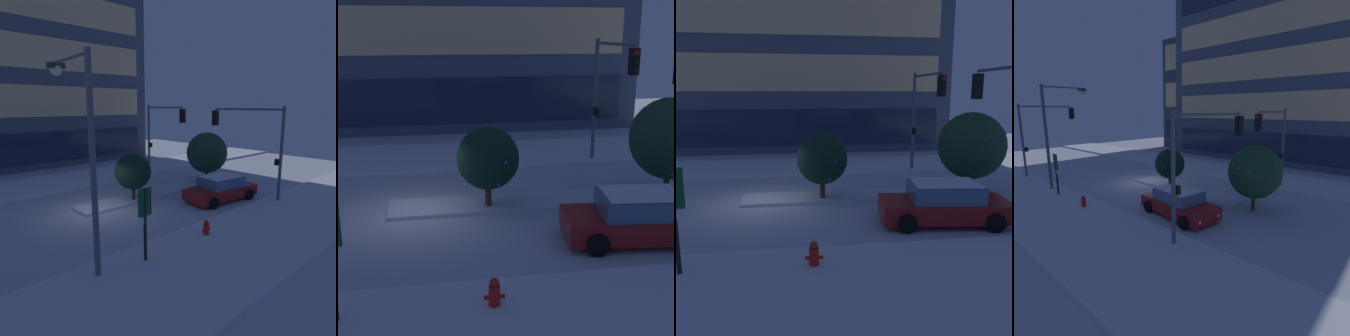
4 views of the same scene
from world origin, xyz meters
TOP-DOWN VIEW (x-y plane):
  - ground at (0.00, 0.00)m, footprint 52.00×52.00m
  - curb_strip_near at (0.00, -7.61)m, footprint 52.00×5.20m
  - curb_strip_far at (0.00, 7.61)m, footprint 52.00×5.20m
  - median_strip at (3.60, 0.45)m, footprint 9.00×1.80m
  - office_tower_main at (2.29, 18.54)m, footprint 23.00×10.96m
  - car_near at (6.58, -3.22)m, footprint 4.74×2.51m
  - traffic_light_corner_near_right at (8.71, -3.71)m, footprint 0.32×5.26m
  - traffic_light_corner_far_right at (8.36, 4.12)m, footprint 0.32×4.33m
  - street_lamp_arched at (-3.29, -5.03)m, footprint 0.61×3.06m
  - fire_hydrant at (1.79, -6.18)m, footprint 0.48×0.26m
  - parking_info_sign at (-1.58, -6.18)m, footprint 0.55×0.12m
  - decorated_tree_median at (9.19, 0.15)m, footprint 2.97×2.97m
  - decorated_tree_left_of_median at (2.54, 0.15)m, footprint 2.14×2.14m

SIDE VIEW (x-z plane):
  - ground at x=0.00m, z-range 0.00..0.00m
  - curb_strip_near at x=0.00m, z-range 0.00..0.14m
  - curb_strip_far at x=0.00m, z-range 0.00..0.14m
  - median_strip at x=3.60m, z-range 0.00..0.14m
  - fire_hydrant at x=1.79m, z-range -0.02..0.78m
  - car_near at x=6.58m, z-range -0.04..1.46m
  - parking_info_sign at x=-1.58m, z-range 0.40..3.23m
  - decorated_tree_left_of_median at x=2.54m, z-range 0.37..3.28m
  - decorated_tree_median at x=9.19m, z-range 0.39..4.14m
  - traffic_light_corner_far_right at x=8.36m, z-range 1.07..6.76m
  - traffic_light_corner_near_right at x=8.71m, z-range 1.12..6.74m
  - street_lamp_arched at x=-3.29m, z-range 1.15..8.45m
  - office_tower_main at x=2.29m, z-range 0.00..24.02m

